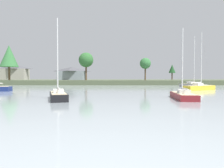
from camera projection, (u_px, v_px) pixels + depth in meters
far_shore_bank at (93, 82)px, 101.06m from camera, size 234.42×52.99×1.74m
sailboat_maroon at (183, 97)px, 26.23m from camera, size 2.84×7.50×9.43m
sailboat_grey at (192, 86)px, 60.18m from camera, size 4.99×9.75×14.85m
sailboat_yellow at (199, 89)px, 44.80m from camera, size 8.32×6.43×13.05m
sailboat_black at (58, 97)px, 25.55m from camera, size 3.98×7.43×10.55m
shore_tree_left_mid at (145, 64)px, 77.93m from camera, size 4.10×4.10×8.31m
shore_tree_left at (9, 56)px, 80.38m from camera, size 6.83×6.83×13.44m
shore_tree_right at (172, 69)px, 102.36m from camera, size 3.33×3.33×7.41m
shore_tree_center_right at (86, 60)px, 79.11m from camera, size 5.53×5.53×10.42m
cottage_near_water at (15, 72)px, 106.00m from camera, size 12.92×7.73×7.61m
cottage_eastern at (72, 73)px, 96.71m from camera, size 12.51×10.52×5.94m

